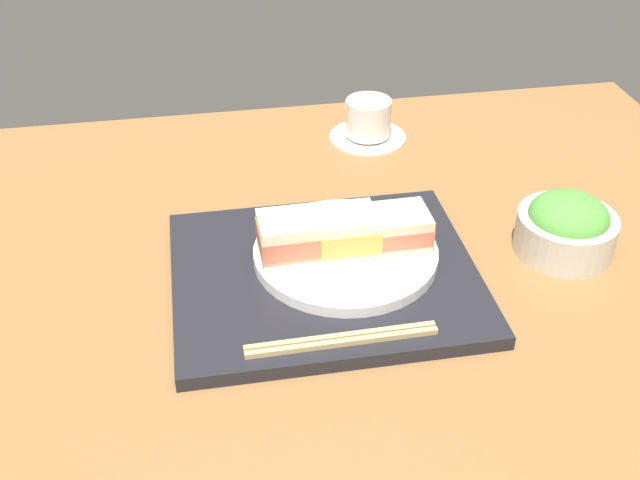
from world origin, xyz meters
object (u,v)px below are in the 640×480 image
sandwich_middle (346,232)px  coffee_cup (368,121)px  sandwich_near (293,237)px  salad_bowl (565,225)px  chopsticks_pair (342,340)px  sandwich_plate (346,253)px  sandwich_far (398,228)px

sandwich_middle → coffee_cup: size_ratio=0.61×
sandwich_near → salad_bowl: 36.40cm
sandwich_near → sandwich_middle: 6.75cm
sandwich_middle → chopsticks_pair: sandwich_middle is taller
sandwich_plate → coffee_cup: size_ratio=1.84×
coffee_cup → salad_bowl: bearing=-62.2°
sandwich_far → coffee_cup: (4.17, 35.20, -2.70)cm
coffee_cup → sandwich_near: bearing=-116.8°
sandwich_plate → sandwich_far: bearing=-0.7°
sandwich_near → chopsticks_pair: (3.18, -15.45, -3.80)cm
sandwich_middle → coffee_cup: sandwich_middle is taller
sandwich_middle → coffee_cup: 36.90cm
sandwich_middle → salad_bowl: bearing=-0.6°
sandwich_plate → sandwich_near: sandwich_near is taller
salad_bowl → sandwich_near: bearing=179.4°
coffee_cup → sandwich_plate: bearing=-107.3°
sandwich_near → coffee_cup: (17.68, 35.04, -2.96)cm
salad_bowl → chopsticks_pair: salad_bowl is taller
sandwich_plate → sandwich_middle: (-0.00, 0.00, 3.41)cm
salad_bowl → coffee_cup: bearing=117.8°
sandwich_near → sandwich_middle: (6.75, -0.08, 0.01)cm
sandwich_plate → sandwich_near: bearing=179.3°
sandwich_plate → salad_bowl: 29.60cm
coffee_cup → sandwich_middle: bearing=-107.3°
sandwich_middle → sandwich_far: (6.75, -0.08, -0.26)cm
sandwich_middle → coffee_cup: bearing=72.7°
sandwich_plate → sandwich_middle: bearing=153.4°
sandwich_far → salad_bowl: size_ratio=0.59×
sandwich_far → coffee_cup: 35.55cm
sandwich_middle → sandwich_near: bearing=179.3°
salad_bowl → coffee_cup: size_ratio=1.02×
sandwich_far → salad_bowl: 22.91cm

